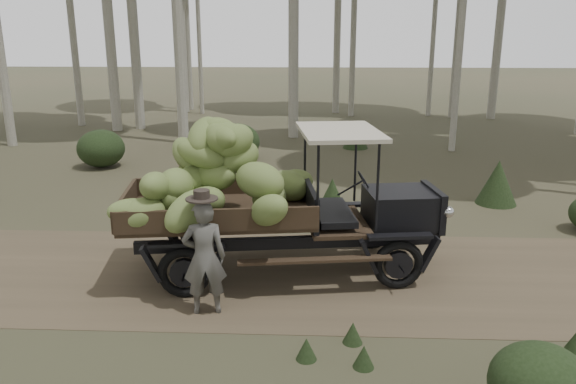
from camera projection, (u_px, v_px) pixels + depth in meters
The scene contains 5 objects.
ground at pixel (171, 273), 9.72m from camera, with size 120.00×120.00×0.00m, color #473D2B.
dirt_track at pixel (171, 273), 9.72m from camera, with size 70.00×4.00×0.01m, color brown.
banana_truck at pixel (245, 185), 9.23m from camera, with size 5.59×3.00×2.79m.
farmer at pixel (204, 256), 8.12m from camera, with size 0.70×0.54×1.89m.
undergrowth at pixel (209, 233), 10.14m from camera, with size 21.44×20.88×1.27m.
Camera 1 is at (2.42, -8.87, 4.01)m, focal length 35.00 mm.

